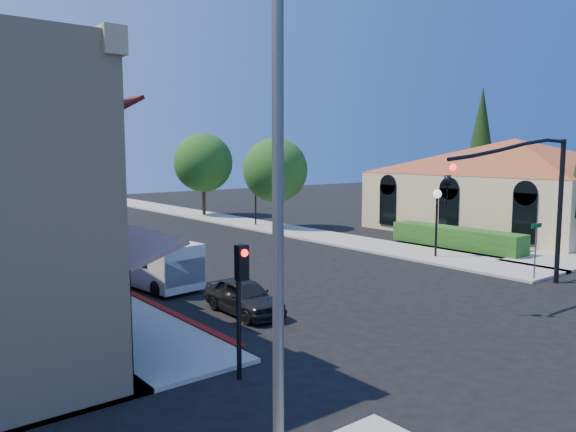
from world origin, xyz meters
TOP-DOWN VIEW (x-y plane):
  - ground at (0.00, 0.00)m, footprint 120.00×120.00m
  - sidewalk_right at (8.75, 27.00)m, footprint 3.50×50.00m
  - curb_red_strip at (-6.90, 8.00)m, footprint 0.25×10.00m
  - mission_building at (21.99, 11.50)m, footprint 30.12×30.12m
  - hedge at (11.70, 9.00)m, footprint 1.40×8.00m
  - conifer_far at (28.00, 18.00)m, footprint 3.20×3.20m
  - street_tree_a at (8.80, 22.00)m, footprint 4.56×4.56m
  - street_tree_b at (8.80, 32.00)m, footprint 4.94×4.94m
  - signal_mast_arm at (5.86, 1.50)m, footprint 8.01×0.39m
  - secondary_signal at (-8.00, 1.41)m, footprint 0.28×0.42m
  - cobra_streetlight at (-9.15, -2.00)m, footprint 3.60×0.25m
  - street_name_sign at (7.50, 2.20)m, footprint 0.80×0.06m
  - lamppost_left_near at (-8.50, 8.00)m, footprint 0.44×0.44m
  - lamppost_left_far at (-8.50, 22.00)m, footprint 0.44×0.44m
  - lamppost_right_near at (8.50, 8.00)m, footprint 0.44×0.44m
  - lamppost_right_far at (8.50, 24.00)m, footprint 0.44×0.44m
  - white_van at (-5.49, 11.34)m, footprint 2.36×4.53m
  - parked_car_a at (-4.80, 6.00)m, footprint 1.54×3.59m
  - parked_car_b at (-5.87, 19.00)m, footprint 1.81×3.95m
  - parked_car_c at (-6.20, 20.00)m, footprint 2.43×4.90m
  - parked_car_d at (-4.80, 26.81)m, footprint 2.08×4.20m

SIDE VIEW (x-z plane):
  - ground at x=0.00m, z-range 0.00..0.00m
  - curb_red_strip at x=-6.90m, z-range -0.03..0.03m
  - hedge at x=11.70m, z-range -0.55..0.55m
  - sidewalk_right at x=8.75m, z-range 0.00..0.12m
  - parked_car_d at x=-4.80m, z-range 0.00..1.14m
  - parked_car_a at x=-4.80m, z-range 0.00..1.21m
  - parked_car_b at x=-5.87m, z-range 0.00..1.26m
  - parked_car_c at x=-6.20m, z-range 0.00..1.37m
  - white_van at x=-5.49m, z-range 0.15..2.07m
  - street_name_sign at x=7.50m, z-range 0.45..2.95m
  - secondary_signal at x=-8.00m, z-range 0.66..3.98m
  - lamppost_left_near at x=-8.50m, z-range 0.95..4.52m
  - lamppost_left_far at x=-8.50m, z-range 0.95..4.52m
  - lamppost_right_near at x=8.50m, z-range 0.95..4.52m
  - lamppost_right_far at x=8.50m, z-range 0.95..4.52m
  - mission_building at x=21.99m, z-range 0.55..6.95m
  - signal_mast_arm at x=5.86m, z-range 1.09..7.09m
  - street_tree_a at x=8.80m, z-range 0.95..7.43m
  - street_tree_b at x=8.80m, z-range 1.03..8.05m
  - cobra_streetlight at x=-9.15m, z-range 0.61..9.92m
  - conifer_far at x=28.00m, z-range 0.86..11.86m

